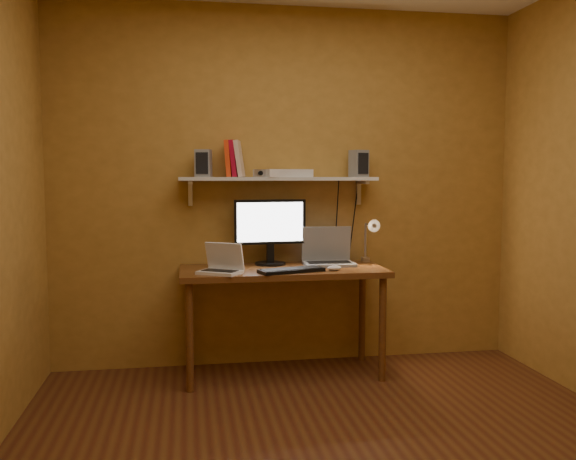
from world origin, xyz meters
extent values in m
cube|color=#5C3417|center=(0.00, 0.00, -0.01)|extent=(3.40, 3.20, 0.02)
cube|color=#B68437|center=(0.00, 1.61, 1.30)|extent=(3.40, 0.02, 2.60)
cube|color=#B68437|center=(0.00, -1.61, 1.30)|extent=(3.40, 0.02, 2.60)
cube|color=brown|center=(-0.09, 1.28, 0.73)|extent=(1.40, 0.60, 0.04)
cylinder|color=brown|center=(-0.73, 1.04, 0.35)|extent=(0.05, 0.05, 0.71)
cylinder|color=brown|center=(0.55, 1.04, 0.35)|extent=(0.05, 0.05, 0.71)
cylinder|color=brown|center=(-0.73, 1.52, 0.35)|extent=(0.05, 0.05, 0.71)
cylinder|color=brown|center=(0.55, 1.52, 0.35)|extent=(0.05, 0.05, 0.71)
cube|color=silver|center=(-0.09, 1.47, 1.36)|extent=(1.40, 0.25, 0.02)
cube|color=silver|center=(-0.71, 1.58, 1.26)|extent=(0.03, 0.03, 0.18)
cube|color=silver|center=(0.53, 1.58, 1.26)|extent=(0.03, 0.03, 0.18)
cylinder|color=black|center=(-0.15, 1.46, 0.76)|extent=(0.23, 0.23, 0.02)
cube|color=black|center=(-0.15, 1.46, 0.84)|extent=(0.05, 0.04, 0.16)
cube|color=black|center=(-0.15, 1.46, 1.06)|extent=(0.52, 0.07, 0.32)
cube|color=white|center=(-0.15, 1.45, 1.06)|extent=(0.47, 0.04, 0.28)
cube|color=gray|center=(0.26, 1.36, 0.76)|extent=(0.36, 0.26, 0.02)
cube|color=black|center=(0.26, 1.36, 0.77)|extent=(0.31, 0.15, 0.00)
cube|color=gray|center=(0.26, 1.47, 0.89)|extent=(0.36, 0.06, 0.25)
cube|color=#121938|center=(0.26, 1.47, 0.89)|extent=(0.31, 0.05, 0.21)
cube|color=white|center=(-0.53, 1.11, 0.76)|extent=(0.32, 0.29, 0.02)
cube|color=black|center=(-0.53, 1.11, 0.77)|extent=(0.24, 0.20, 0.00)
cube|color=white|center=(-0.49, 1.17, 0.86)|extent=(0.26, 0.19, 0.18)
cube|color=black|center=(-0.49, 1.17, 0.86)|extent=(0.22, 0.16, 0.15)
cube|color=black|center=(-0.06, 1.10, 0.76)|extent=(0.46, 0.26, 0.02)
ellipsoid|color=white|center=(0.23, 1.11, 0.77)|extent=(0.10, 0.07, 0.04)
cube|color=silver|center=(0.57, 1.52, 0.74)|extent=(0.05, 0.06, 0.08)
cylinder|color=silver|center=(0.57, 1.52, 0.89)|extent=(0.02, 0.02, 0.28)
cylinder|color=silver|center=(0.57, 1.44, 1.03)|extent=(0.01, 0.16, 0.01)
cone|color=silver|center=(0.57, 1.36, 1.03)|extent=(0.09, 0.09, 0.09)
sphere|color=#FFE0A5|center=(0.57, 1.34, 1.03)|extent=(0.04, 0.04, 0.04)
cube|color=gray|center=(-0.62, 1.48, 1.47)|extent=(0.13, 0.13, 0.19)
cube|color=gray|center=(0.50, 1.48, 1.47)|extent=(0.14, 0.14, 0.19)
cube|color=#E93D13|center=(-0.44, 1.48, 1.50)|extent=(0.08, 0.18, 0.26)
cube|color=maroon|center=(-0.40, 1.48, 1.50)|extent=(0.09, 0.18, 0.26)
cube|color=beige|center=(-0.37, 1.48, 1.50)|extent=(0.10, 0.18, 0.26)
cube|color=silver|center=(-0.23, 1.42, 1.40)|extent=(0.09, 0.05, 0.05)
cylinder|color=black|center=(-0.23, 1.41, 1.40)|extent=(0.04, 0.03, 0.03)
cube|color=white|center=(-0.03, 1.47, 1.40)|extent=(0.36, 0.28, 0.05)
camera|label=1|loc=(-0.74, -2.82, 1.38)|focal=38.00mm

